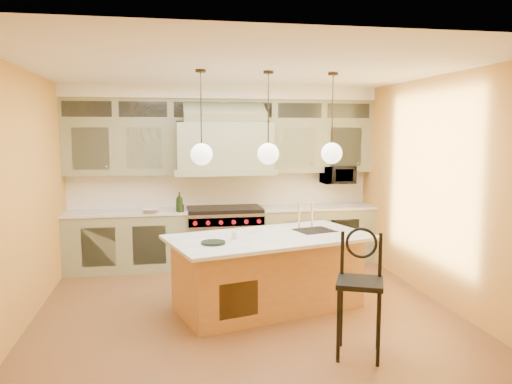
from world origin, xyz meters
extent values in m
plane|color=brown|center=(0.00, 0.00, 0.00)|extent=(5.00, 5.00, 0.00)
plane|color=white|center=(0.00, 0.00, 2.90)|extent=(5.00, 5.00, 0.00)
plane|color=gold|center=(0.00, 2.50, 1.45)|extent=(5.00, 0.00, 5.00)
plane|color=gold|center=(0.00, -2.50, 1.45)|extent=(5.00, 0.00, 5.00)
plane|color=gold|center=(-2.50, 0.00, 1.45)|extent=(0.00, 5.00, 5.00)
plane|color=gold|center=(2.50, 0.00, 1.45)|extent=(0.00, 5.00, 5.00)
cube|color=gray|center=(-1.55, 2.17, 0.45)|extent=(1.90, 0.65, 0.90)
cube|color=gray|center=(1.55, 2.17, 0.45)|extent=(1.90, 0.65, 0.90)
cube|color=white|center=(-1.55, 2.17, 0.92)|extent=(1.90, 0.68, 0.04)
cube|color=white|center=(1.55, 2.17, 0.92)|extent=(1.90, 0.68, 0.04)
cube|color=silver|center=(0.00, 2.48, 1.22)|extent=(5.00, 0.04, 0.56)
cube|color=gray|center=(-1.62, 2.33, 1.93)|extent=(1.75, 0.35, 0.85)
cube|color=gray|center=(1.62, 2.33, 1.93)|extent=(1.75, 0.35, 0.85)
cube|color=gray|center=(0.00, 2.15, 1.95)|extent=(1.50, 0.70, 0.75)
cube|color=gray|center=(0.00, 2.15, 1.55)|extent=(1.60, 0.76, 0.10)
cube|color=#333833|center=(0.00, 2.33, 2.53)|extent=(5.00, 0.35, 0.35)
cube|color=white|center=(0.00, 2.31, 2.80)|extent=(5.00, 0.47, 0.20)
cube|color=silver|center=(0.00, 2.15, 0.45)|extent=(1.20, 0.70, 0.90)
cube|color=black|center=(0.00, 2.15, 0.93)|extent=(1.20, 0.70, 0.06)
cube|color=silver|center=(0.00, 1.83, 0.78)|extent=(1.20, 0.06, 0.14)
cube|color=#AB6F3D|center=(0.30, 0.08, 0.44)|extent=(2.36, 1.57, 0.88)
cube|color=white|center=(0.31, 0.03, 0.90)|extent=(2.67, 1.88, 0.04)
cube|color=black|center=(0.94, 0.26, 0.90)|extent=(0.56, 0.52, 0.05)
cylinder|color=black|center=(0.66, -1.50, 0.36)|extent=(0.04, 0.04, 0.72)
cylinder|color=black|center=(1.00, -1.64, 0.36)|extent=(0.04, 0.04, 0.72)
cylinder|color=black|center=(0.80, -1.16, 0.36)|extent=(0.04, 0.04, 0.72)
cylinder|color=black|center=(1.14, -1.30, 0.36)|extent=(0.04, 0.04, 0.72)
cube|color=black|center=(0.90, -1.40, 0.74)|extent=(0.57, 0.57, 0.05)
torus|color=black|center=(0.97, -1.23, 1.09)|extent=(0.30, 0.15, 0.31)
imported|color=black|center=(1.95, 2.25, 1.45)|extent=(0.54, 0.37, 0.30)
imported|color=black|center=(-0.73, 1.92, 1.10)|extent=(0.14, 0.14, 0.31)
imported|color=black|center=(-0.70, 1.92, 1.03)|extent=(0.09, 0.09, 0.17)
imported|color=beige|center=(-1.16, 1.92, 0.97)|extent=(0.28, 0.28, 0.07)
imported|color=white|center=(-0.14, -0.06, 0.96)|extent=(0.09, 0.09, 0.09)
cylinder|color=#2D2319|center=(-0.50, 0.08, 2.88)|extent=(0.12, 0.12, 0.03)
cylinder|color=#2D2319|center=(-0.50, 0.08, 2.44)|extent=(0.02, 0.02, 0.93)
sphere|color=white|center=(-0.50, 0.08, 1.92)|extent=(0.26, 0.26, 0.26)
cylinder|color=#2D2319|center=(0.30, 0.08, 2.88)|extent=(0.12, 0.12, 0.03)
cylinder|color=#2D2319|center=(0.30, 0.08, 2.44)|extent=(0.02, 0.02, 0.93)
sphere|color=white|center=(0.30, 0.08, 1.92)|extent=(0.26, 0.26, 0.26)
cylinder|color=#2D2319|center=(1.10, 0.08, 2.88)|extent=(0.12, 0.12, 0.03)
cylinder|color=#2D2319|center=(1.10, 0.08, 2.44)|extent=(0.02, 0.02, 0.93)
sphere|color=white|center=(1.10, 0.08, 1.92)|extent=(0.26, 0.26, 0.26)
camera|label=1|loc=(-0.92, -5.81, 2.20)|focal=35.00mm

